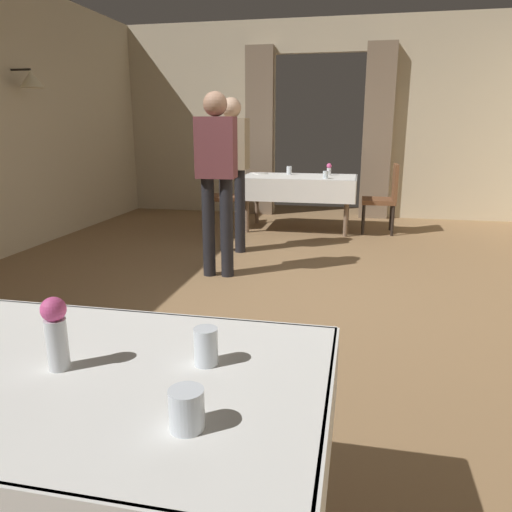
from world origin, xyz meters
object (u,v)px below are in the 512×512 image
dining_table_near (61,393)px  chair_mid_right (385,195)px  flower_vase_mid (329,169)px  plate_mid_d (260,173)px  glass_mid_b (289,170)px  glass_near_b (187,409)px  person_diner_standing_aside (232,163)px  glass_near_d (206,346)px  glass_mid_c (326,175)px  dining_table_mid (299,183)px  chair_mid_left (216,192)px  person_waiter_by_doorway (216,170)px  flower_vase_near (56,331)px

dining_table_near → chair_mid_right: chair_mid_right is taller
flower_vase_mid → plate_mid_d: flower_vase_mid is taller
chair_mid_right → glass_mid_b: (-1.34, 0.17, 0.29)m
chair_mid_right → glass_near_b: bearing=-97.0°
person_diner_standing_aside → plate_mid_d: bearing=90.0°
chair_mid_right → glass_near_b: size_ratio=9.56×
glass_near_b → glass_near_d: glass_near_d is taller
glass_mid_b → glass_mid_c: glass_mid_b is taller
dining_table_mid → chair_mid_left: 1.18m
glass_mid_b → chair_mid_right: bearing=-7.4°
chair_mid_right → flower_vase_mid: (-0.77, 0.16, 0.33)m
dining_table_mid → person_waiter_by_doorway: (-0.49, -2.34, 0.37)m
glass_mid_b → dining_table_near: bearing=-88.5°
glass_near_b → person_waiter_by_doorway: (-0.94, 3.47, 0.23)m
glass_mid_c → chair_mid_left: bearing=173.3°
flower_vase_near → glass_mid_c: (0.38, 5.35, -0.07)m
person_diner_standing_aside → dining_table_mid: bearing=67.0°
chair_mid_right → plate_mid_d: (-1.76, 0.20, 0.24)m
glass_mid_c → flower_vase_mid: bearing=88.3°
chair_mid_right → dining_table_near: bearing=-101.8°
dining_table_mid → flower_vase_mid: bearing=26.0°
flower_vase_near → chair_mid_left: bearing=101.9°
glass_mid_b → person_waiter_by_doorway: bearing=-97.2°
dining_table_mid → flower_vase_near: flower_vase_near is taller
dining_table_near → person_diner_standing_aside: person_diner_standing_aside is taller
chair_mid_right → person_diner_standing_aside: person_diner_standing_aside is taller
glass_near_d → plate_mid_d: 5.82m
chair_mid_left → plate_mid_d: chair_mid_left is taller
chair_mid_right → flower_vase_mid: chair_mid_right is taller
chair_mid_left → flower_vase_mid: bearing=10.2°
dining_table_near → glass_mid_c: 5.36m
flower_vase_mid → glass_mid_b: flower_vase_mid is taller
person_diner_standing_aside → glass_mid_c: bearing=49.2°
flower_vase_near → glass_near_d: bearing=15.6°
glass_mid_c → dining_table_mid: bearing=144.4°
chair_mid_left → flower_vase_mid: (1.56, 0.28, 0.33)m
dining_table_near → chair_mid_left: chair_mid_left is taller
glass_mid_b → glass_mid_c: bearing=-40.9°
flower_vase_near → glass_near_b: (0.45, -0.19, -0.07)m
plate_mid_d → person_waiter_by_doorway: size_ratio=0.13×
glass_mid_c → person_diner_standing_aside: (-0.97, -1.12, 0.22)m
glass_mid_c → plate_mid_d: glass_mid_c is taller
dining_table_near → chair_mid_left: bearing=101.8°
glass_mid_b → dining_table_mid: bearing=-50.2°
flower_vase_mid → glass_mid_b: bearing=178.7°
chair_mid_left → plate_mid_d: (0.57, 0.32, 0.24)m
chair_mid_left → glass_mid_c: chair_mid_left is taller
dining_table_mid → glass_mid_b: (-0.17, 0.20, 0.16)m
glass_mid_b → person_waiter_by_doorway: 2.58m
chair_mid_right → glass_near_b: 5.89m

